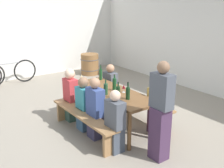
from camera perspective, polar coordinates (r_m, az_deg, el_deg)
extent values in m
plane|color=gray|center=(5.63, 0.00, -8.78)|extent=(24.00, 24.00, 0.00)
cube|color=silver|center=(7.63, 21.41, 9.53)|extent=(14.00, 0.20, 3.20)
cube|color=silver|center=(9.33, -17.67, 11.11)|extent=(0.20, 7.21, 3.20)
cube|color=brown|center=(5.35, 0.00, -1.79)|extent=(2.02, 0.75, 0.05)
cylinder|color=brown|center=(6.06, -7.62, -3.38)|extent=(0.07, 0.07, 0.70)
cylinder|color=brown|center=(4.65, 3.66, -9.95)|extent=(0.07, 0.07, 0.70)
cylinder|color=brown|center=(6.37, -2.63, -2.23)|extent=(0.07, 0.07, 0.70)
cylinder|color=brown|center=(5.04, 9.26, -7.90)|extent=(0.07, 0.07, 0.70)
cube|color=#9E7247|center=(5.12, -6.16, -6.36)|extent=(1.92, 0.30, 0.04)
cube|color=#9E7247|center=(5.91, -10.30, -5.60)|extent=(0.06, 0.24, 0.41)
cube|color=#9E7247|center=(4.57, -0.51, -12.48)|extent=(0.06, 0.24, 0.41)
cube|color=#9E7247|center=(5.85, 5.36, -3.24)|extent=(1.92, 0.30, 0.04)
cube|color=#9E7247|center=(6.56, 0.35, -2.97)|extent=(0.06, 0.24, 0.41)
cube|color=#9E7247|center=(5.38, 11.39, -8.02)|extent=(0.06, 0.24, 0.41)
cylinder|color=#194723|center=(5.36, 0.52, -0.10)|extent=(0.08, 0.08, 0.25)
cylinder|color=#194723|center=(5.31, 0.52, 1.54)|extent=(0.03, 0.03, 0.07)
cylinder|color=black|center=(5.30, 0.53, 1.98)|extent=(0.03, 0.03, 0.01)
cylinder|color=#234C2D|center=(5.13, -1.32, -1.08)|extent=(0.08, 0.08, 0.21)
cylinder|color=#234C2D|center=(5.09, -1.33, 0.55)|extent=(0.03, 0.03, 0.09)
cylinder|color=black|center=(5.07, -1.34, 1.12)|extent=(0.03, 0.03, 0.01)
cylinder|color=#234C2D|center=(5.26, -3.24, -0.64)|extent=(0.08, 0.08, 0.22)
cylinder|color=#234C2D|center=(5.22, -3.26, 0.86)|extent=(0.03, 0.03, 0.07)
cylinder|color=black|center=(5.21, -3.27, 1.30)|extent=(0.03, 0.03, 0.01)
cylinder|color=#143319|center=(4.90, 3.35, -2.00)|extent=(0.08, 0.08, 0.22)
cylinder|color=#143319|center=(4.85, 3.38, -0.25)|extent=(0.03, 0.03, 0.09)
cylinder|color=black|center=(4.83, 3.39, 0.35)|extent=(0.03, 0.03, 0.01)
cylinder|color=#194723|center=(6.10, -2.39, 2.04)|extent=(0.07, 0.07, 0.24)
cylinder|color=#194723|center=(6.06, -2.41, 3.57)|extent=(0.02, 0.02, 0.09)
cylinder|color=black|center=(6.05, -2.42, 4.04)|extent=(0.03, 0.03, 0.01)
cylinder|color=#143319|center=(4.92, 1.30, -1.83)|extent=(0.07, 0.07, 0.23)
cylinder|color=#143319|center=(4.87, 1.31, -0.12)|extent=(0.02, 0.02, 0.08)
cylinder|color=black|center=(4.86, 1.31, 0.40)|extent=(0.03, 0.03, 0.01)
cylinder|color=silver|center=(5.95, -6.38, 0.36)|extent=(0.06, 0.06, 0.01)
cylinder|color=silver|center=(5.94, -6.40, 0.76)|extent=(0.01, 0.01, 0.08)
cone|color=beige|center=(5.92, -6.43, 1.55)|extent=(0.08, 0.08, 0.09)
cylinder|color=silver|center=(5.29, 2.47, -1.74)|extent=(0.06, 0.06, 0.01)
cylinder|color=silver|center=(5.27, 2.48, -1.33)|extent=(0.01, 0.01, 0.07)
cone|color=maroon|center=(5.25, 2.49, -0.51)|extent=(0.06, 0.06, 0.08)
cube|color=#335246|center=(5.87, -8.52, -5.45)|extent=(0.24, 0.24, 0.45)
cube|color=#C6383D|center=(5.71, -8.72, -1.18)|extent=(0.32, 0.20, 0.47)
sphere|color=beige|center=(5.61, -8.88, 2.13)|extent=(0.21, 0.21, 0.21)
cube|color=#365471|center=(5.43, -5.82, -7.26)|extent=(0.26, 0.24, 0.45)
cube|color=teal|center=(5.27, -5.96, -2.94)|extent=(0.34, 0.20, 0.42)
sphere|color=#846047|center=(5.17, -6.07, 0.33)|extent=(0.21, 0.21, 0.21)
cube|color=#373351|center=(5.11, -3.44, -8.84)|extent=(0.26, 0.24, 0.45)
cube|color=#384C8C|center=(4.92, -3.54, -3.77)|extent=(0.35, 0.20, 0.52)
sphere|color=#A87A5B|center=(4.80, -3.62, 0.19)|extent=(0.19, 0.19, 0.19)
cube|color=#424A57|center=(4.68, 0.63, -11.47)|extent=(0.26, 0.24, 0.45)
cube|color=#4C515B|center=(4.47, 0.65, -6.34)|extent=(0.34, 0.20, 0.46)
sphere|color=beige|center=(4.35, 0.67, -2.45)|extent=(0.18, 0.18, 0.18)
cube|color=#4A3C65|center=(6.41, -0.35, -3.25)|extent=(0.25, 0.24, 0.45)
cube|color=#4C515B|center=(6.27, -0.35, 0.53)|extent=(0.33, 0.20, 0.43)
sphere|color=#A87A5B|center=(6.19, -0.36, 3.30)|extent=(0.19, 0.19, 0.19)
cube|color=#4F2B43|center=(5.34, 9.41, -7.87)|extent=(0.30, 0.24, 0.45)
cube|color=gold|center=(5.17, 9.65, -3.42)|extent=(0.40, 0.20, 0.44)
sphere|color=#A87A5B|center=(5.07, 9.83, -0.09)|extent=(0.19, 0.19, 0.19)
cube|color=#442C4A|center=(4.45, 9.96, -10.23)|extent=(0.27, 0.24, 0.88)
cube|color=#4C515B|center=(4.17, 10.46, -1.48)|extent=(0.35, 0.20, 0.55)
sphere|color=#846047|center=(4.07, 10.74, 3.47)|extent=(0.19, 0.19, 0.19)
cylinder|color=olive|center=(9.40, -4.69, 4.19)|extent=(0.60, 0.60, 0.71)
torus|color=#4C4C51|center=(9.37, -4.71, 5.24)|extent=(0.64, 0.64, 0.02)
torus|color=#4C4C51|center=(9.45, -4.66, 3.14)|extent=(0.64, 0.64, 0.02)
torus|color=black|center=(8.92, -17.82, 2.68)|extent=(0.07, 0.71, 0.70)
cylinder|color=#99999E|center=(8.71, -20.97, 4.05)|extent=(0.06, 0.82, 0.04)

